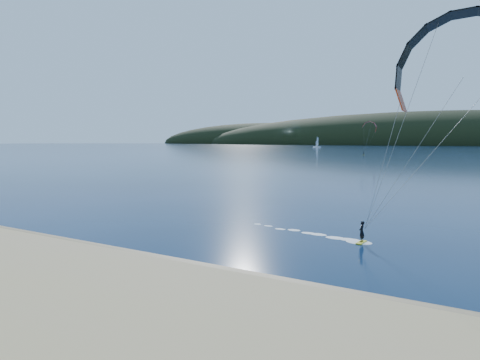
% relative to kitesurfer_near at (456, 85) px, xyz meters
% --- Properties ---
extents(ground, '(1800.00, 1800.00, 0.00)m').
position_rel_kitesurfer_near_xyz_m(ground, '(-15.76, -12.99, -11.14)').
color(ground, '#071C34').
rests_on(ground, ground).
extents(wet_sand, '(220.00, 2.50, 0.10)m').
position_rel_kitesurfer_near_xyz_m(wet_sand, '(-15.76, -8.49, -11.09)').
color(wet_sand, olive).
rests_on(wet_sand, ground).
extents(headland, '(1200.00, 310.00, 140.00)m').
position_rel_kitesurfer_near_xyz_m(headland, '(-15.13, 732.30, -11.14)').
color(headland, black).
rests_on(headland, ground).
extents(kitesurfer_near, '(21.23, 6.15, 14.97)m').
position_rel_kitesurfer_near_xyz_m(kitesurfer_near, '(0.00, 0.00, 0.00)').
color(kitesurfer_near, yellow).
rests_on(kitesurfer_near, ground).
extents(kitesurfer_far, '(7.87, 4.75, 16.63)m').
position_rel_kitesurfer_near_xyz_m(kitesurfer_far, '(-44.15, 184.42, 2.37)').
color(kitesurfer_far, yellow).
rests_on(kitesurfer_far, ground).
extents(sailboat, '(8.86, 5.50, 12.33)m').
position_rel_kitesurfer_near_xyz_m(sailboat, '(-138.70, 380.72, -10.23)').
color(sailboat, white).
rests_on(sailboat, ground).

